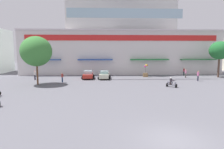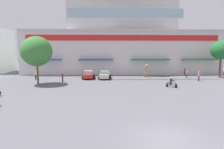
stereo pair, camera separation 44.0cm
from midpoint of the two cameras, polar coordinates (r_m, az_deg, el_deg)
name	(u,v)px [view 1 (the left image)]	position (r m, az deg, el deg)	size (l,w,h in m)	color
ground_plane	(136,92)	(24.52, 6.45, -5.16)	(128.00, 128.00, 0.00)	#5A5A61
colonial_building	(120,37)	(47.17, 2.04, 10.92)	(43.18, 17.13, 20.16)	silver
plaza_tree_0	(36,51)	(31.54, -21.66, 6.32)	(4.57, 4.90, 7.30)	brown
plaza_tree_1	(220,51)	(42.74, 28.75, 6.17)	(3.86, 3.96, 6.94)	brown
parked_car_0	(88,75)	(36.21, -7.36, -0.05)	(2.39, 4.12, 1.48)	#B02A21
parked_car_1	(104,75)	(35.73, -2.60, -0.10)	(2.45, 4.16, 1.44)	beige
scooter_rider_3	(171,83)	(28.82, 16.60, -2.40)	(1.45, 1.33, 1.43)	black
pedestrian_0	(62,77)	(32.72, -14.73, -0.67)	(0.44, 0.44, 1.60)	#17294B
pedestrian_1	(35,75)	(37.01, -21.98, -0.02)	(0.40, 0.40, 1.68)	black
pedestrian_2	(184,71)	(43.07, 20.04, 0.97)	(0.46, 0.46, 1.65)	black
pedestrian_3	(186,73)	(39.37, 20.48, 0.39)	(0.43, 0.43, 1.60)	#4F4543
pedestrian_4	(198,75)	(36.13, 23.57, -0.20)	(0.35, 0.35, 1.73)	#2A283A
balloon_vendor_cart	(146,72)	(38.90, 9.47, 0.86)	(0.94, 0.79, 2.52)	olive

